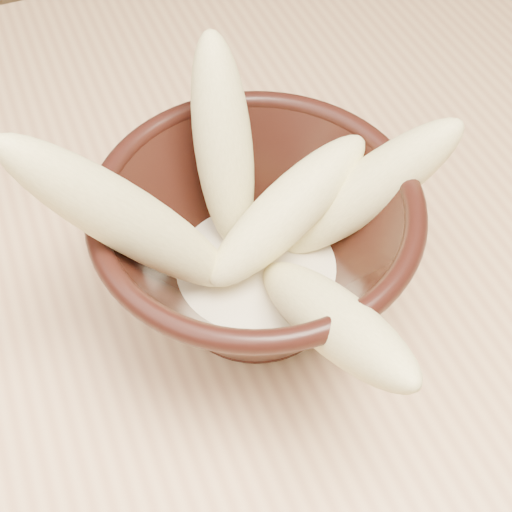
{
  "coord_description": "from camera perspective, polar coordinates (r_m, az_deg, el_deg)",
  "views": [
    {
      "loc": [
        -0.32,
        -0.28,
        1.15
      ],
      "look_at": [
        -0.21,
        -0.03,
        0.8
      ],
      "focal_mm": 50.0,
      "sensor_mm": 36.0,
      "label": 1
    }
  ],
  "objects": [
    {
      "name": "banana_front",
      "position": [
        0.39,
        5.92,
        -4.94
      ],
      "size": [
        0.05,
        0.16,
        0.11
      ],
      "primitive_type": "ellipsoid",
      "rotation": [
        1.04,
        0.0,
        0.07
      ],
      "color": "#C8BB76",
      "rests_on": "bowl"
    },
    {
      "name": "banana_upright",
      "position": [
        0.44,
        -2.63,
        8.89
      ],
      "size": [
        0.05,
        0.1,
        0.14
      ],
      "primitive_type": "ellipsoid",
      "rotation": [
        0.47,
        0.0,
        2.97
      ],
      "color": "#C8BB76",
      "rests_on": "bowl"
    },
    {
      "name": "table",
      "position": [
        0.64,
        16.99,
        0.19
      ],
      "size": [
        1.2,
        0.8,
        0.75
      ],
      "color": "#E3B27D",
      "rests_on": "ground"
    },
    {
      "name": "bowl",
      "position": [
        0.44,
        -0.0,
        0.74
      ],
      "size": [
        0.2,
        0.2,
        0.11
      ],
      "rotation": [
        0.0,
        0.0,
        -0.03
      ],
      "color": "black",
      "rests_on": "table"
    },
    {
      "name": "banana_across",
      "position": [
        0.43,
        2.57,
        3.71
      ],
      "size": [
        0.14,
        0.08,
        0.08
      ],
      "primitive_type": "ellipsoid",
      "rotation": [
        1.23,
        0.0,
        1.9
      ],
      "color": "#C8BB76",
      "rests_on": "bowl"
    },
    {
      "name": "banana_left",
      "position": [
        0.39,
        -10.03,
        2.78
      ],
      "size": [
        0.14,
        0.06,
        0.16
      ],
      "primitive_type": "ellipsoid",
      "rotation": [
        0.64,
        0.0,
        -1.74
      ],
      "color": "#C8BB76",
      "rests_on": "bowl"
    },
    {
      "name": "banana_right",
      "position": [
        0.44,
        8.97,
        5.26
      ],
      "size": [
        0.13,
        0.06,
        0.12
      ],
      "primitive_type": "ellipsoid",
      "rotation": [
        0.84,
        0.0,
        1.4
      ],
      "color": "#C8BB76",
      "rests_on": "bowl"
    },
    {
      "name": "milk_puddle",
      "position": [
        0.46,
        0.0,
        -1.31
      ],
      "size": [
        0.11,
        0.11,
        0.02
      ],
      "primitive_type": "cylinder",
      "color": "beige",
      "rests_on": "bowl"
    }
  ]
}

